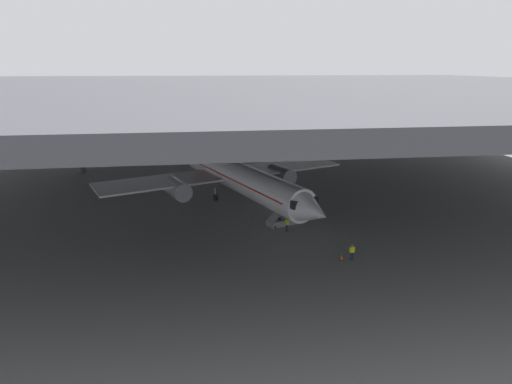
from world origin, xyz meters
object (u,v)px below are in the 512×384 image
Objects in this scene: crew_worker_near_nose at (352,251)px; baggage_tug at (252,179)px; airplane_main at (238,177)px; boarding_stairs at (284,218)px; crew_worker_by_stairs at (287,223)px; traffic_cone_orange at (342,257)px.

crew_worker_near_nose is 0.71× the size of baggage_tug.
boarding_stairs is at bearing -65.27° from airplane_main.
crew_worker_by_stairs is (-4.54, 8.05, 0.08)m from crew_worker_near_nose.
airplane_main is 22.67× the size of crew_worker_near_nose.
airplane_main is at bearing 111.58° from traffic_cone_orange.
airplane_main is 12.69m from crew_worker_by_stairs.
airplane_main reaches higher than crew_worker_by_stairs.
boarding_stairs reaches higher than crew_worker_near_nose.
crew_worker_near_nose is (8.65, -19.79, -2.58)m from airplane_main.
crew_worker_near_nose is 1.10m from traffic_cone_orange.
crew_worker_near_nose is 0.92× the size of crew_worker_by_stairs.
boarding_stairs reaches higher than crew_worker_by_stairs.
crew_worker_by_stairs is 8.68m from traffic_cone_orange.
boarding_stairs is 2.76× the size of crew_worker_by_stairs.
crew_worker_near_nose is at bearing -67.41° from boarding_stairs.
baggage_tug reaches higher than traffic_cone_orange.
airplane_main reaches higher than crew_worker_near_nose.
airplane_main is 10.98m from baggage_tug.
traffic_cone_orange is (3.46, -10.28, -0.44)m from boarding_stairs.
boarding_stairs is 7.79× the size of traffic_cone_orange.
boarding_stairs reaches higher than traffic_cone_orange.
boarding_stairs is 10.86m from traffic_cone_orange.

